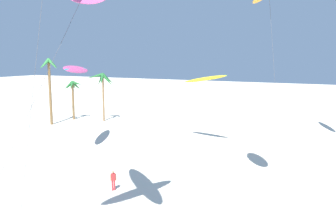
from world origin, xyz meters
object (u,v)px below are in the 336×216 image
object	(u,v)px
palm_tree_0	(73,88)
flying_kite_0	(205,79)
palm_tree_2	(103,82)
flying_kite_9	(76,69)
person_near_left	(113,179)
palm_tree_1	(49,73)

from	to	relation	value
palm_tree_0	flying_kite_0	distance (m)	26.67
palm_tree_0	flying_kite_0	xyz separation A→B (m)	(25.86, -5.94, 2.67)
palm_tree_2	palm_tree_0	bearing A→B (deg)	-168.13
flying_kite_9	person_near_left	size ratio (longest dim) A/B	5.92
palm_tree_2	flying_kite_0	distance (m)	21.69
palm_tree_1	person_near_left	world-z (taller)	palm_tree_1
palm_tree_0	person_near_left	distance (m)	33.75
palm_tree_2	flying_kite_9	world-z (taller)	flying_kite_9
flying_kite_9	flying_kite_0	bearing A→B (deg)	35.18
palm_tree_2	person_near_left	xyz separation A→B (m)	(19.23, -23.78, -5.63)
palm_tree_2	flying_kite_9	size ratio (longest dim) A/B	0.82
palm_tree_0	palm_tree_1	world-z (taller)	palm_tree_1
palm_tree_0	palm_tree_1	bearing A→B (deg)	-91.04
flying_kite_9	palm_tree_1	bearing A→B (deg)	145.95
person_near_left	palm_tree_0	bearing A→B (deg)	137.42
flying_kite_0	palm_tree_2	bearing A→B (deg)	160.91
palm_tree_0	person_near_left	size ratio (longest dim) A/B	4.00
palm_tree_0	palm_tree_2	size ratio (longest dim) A/B	0.83
palm_tree_0	palm_tree_2	world-z (taller)	palm_tree_2
palm_tree_1	person_near_left	bearing A→B (deg)	-35.59
palm_tree_1	person_near_left	xyz separation A→B (m)	(24.73, -17.70, -7.09)
palm_tree_0	flying_kite_9	bearing A→B (deg)	-46.01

